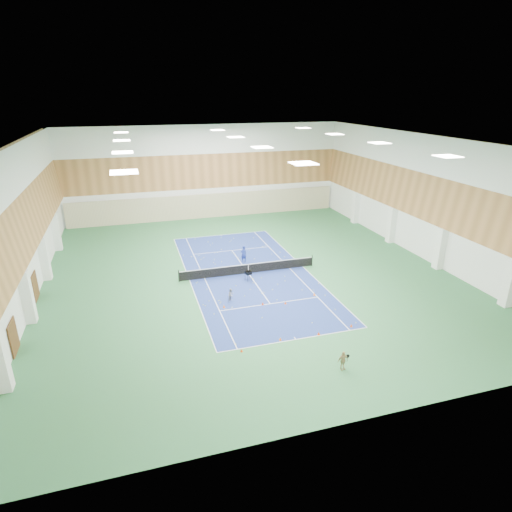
# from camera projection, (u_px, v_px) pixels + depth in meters

# --- Properties ---
(ground) EXTENTS (40.00, 40.00, 0.00)m
(ground) POSITION_uv_depth(u_px,v_px,m) (248.00, 273.00, 39.76)
(ground) COLOR #2B653B
(ground) RESTS_ON ground
(room_shell) EXTENTS (36.00, 40.00, 12.00)m
(room_shell) POSITION_uv_depth(u_px,v_px,m) (248.00, 211.00, 37.60)
(room_shell) COLOR white
(room_shell) RESTS_ON ground
(wood_cladding) EXTENTS (36.00, 40.00, 8.00)m
(wood_cladding) POSITION_uv_depth(u_px,v_px,m) (248.00, 188.00, 36.88)
(wood_cladding) COLOR #A8713E
(wood_cladding) RESTS_ON room_shell
(ceiling_light_grid) EXTENTS (21.40, 25.40, 0.06)m
(ceiling_light_grid) POSITION_uv_depth(u_px,v_px,m) (247.00, 142.00, 35.47)
(ceiling_light_grid) COLOR white
(ceiling_light_grid) RESTS_ON room_shell
(court_surface) EXTENTS (10.97, 23.77, 0.01)m
(court_surface) POSITION_uv_depth(u_px,v_px,m) (248.00, 273.00, 39.76)
(court_surface) COLOR navy
(court_surface) RESTS_ON ground
(tennis_balls_scatter) EXTENTS (10.57, 22.77, 0.07)m
(tennis_balls_scatter) POSITION_uv_depth(u_px,v_px,m) (248.00, 273.00, 39.74)
(tennis_balls_scatter) COLOR yellow
(tennis_balls_scatter) RESTS_ON ground
(tennis_net) EXTENTS (12.80, 0.10, 1.10)m
(tennis_net) POSITION_uv_depth(u_px,v_px,m) (248.00, 268.00, 39.56)
(tennis_net) COLOR black
(tennis_net) RESTS_ON ground
(back_curtain) EXTENTS (35.40, 0.16, 3.20)m
(back_curtain) POSITION_uv_depth(u_px,v_px,m) (208.00, 206.00, 56.83)
(back_curtain) COLOR #C6B793
(back_curtain) RESTS_ON ground
(door_left_a) EXTENTS (0.08, 1.80, 2.20)m
(door_left_a) POSITION_uv_depth(u_px,v_px,m) (14.00, 337.00, 27.39)
(door_left_a) COLOR #593319
(door_left_a) RESTS_ON ground
(door_left_b) EXTENTS (0.08, 1.80, 2.20)m
(door_left_b) POSITION_uv_depth(u_px,v_px,m) (35.00, 286.00, 34.53)
(door_left_b) COLOR #593319
(door_left_b) RESTS_ON ground
(coach) EXTENTS (0.71, 0.56, 1.71)m
(coach) POSITION_uv_depth(u_px,v_px,m) (244.00, 254.00, 42.15)
(coach) COLOR navy
(coach) RESTS_ON ground
(child_court) EXTENTS (0.66, 0.65, 1.08)m
(child_court) POSITION_uv_depth(u_px,v_px,m) (231.00, 295.00, 34.37)
(child_court) COLOR gray
(child_court) RESTS_ON ground
(child_apron) EXTENTS (0.76, 0.38, 1.25)m
(child_apron) POSITION_uv_depth(u_px,v_px,m) (343.00, 361.00, 25.80)
(child_apron) COLOR tan
(child_apron) RESTS_ON ground
(ball_cart) EXTENTS (0.64, 0.64, 0.90)m
(ball_cart) POSITION_uv_depth(u_px,v_px,m) (248.00, 276.00, 38.14)
(ball_cart) COLOR black
(ball_cart) RESTS_ON ground
(cone_svc_a) EXTENTS (0.21, 0.21, 0.23)m
(cone_svc_a) POSITION_uv_depth(u_px,v_px,m) (224.00, 306.00, 33.42)
(cone_svc_a) COLOR #FF620D
(cone_svc_a) RESTS_ON ground
(cone_svc_b) EXTENTS (0.21, 0.21, 0.23)m
(cone_svc_b) POSITION_uv_depth(u_px,v_px,m) (263.00, 304.00, 33.84)
(cone_svc_b) COLOR #E23E0B
(cone_svc_b) RESTS_ON ground
(cone_svc_c) EXTENTS (0.20, 0.20, 0.22)m
(cone_svc_c) POSITION_uv_depth(u_px,v_px,m) (285.00, 303.00, 34.00)
(cone_svc_c) COLOR #FA510D
(cone_svc_c) RESTS_ON ground
(cone_svc_d) EXTENTS (0.22, 0.22, 0.24)m
(cone_svc_d) POSITION_uv_depth(u_px,v_px,m) (314.00, 294.00, 35.42)
(cone_svc_d) COLOR orange
(cone_svc_d) RESTS_ON ground
(cone_base_a) EXTENTS (0.19, 0.19, 0.21)m
(cone_base_a) POSITION_uv_depth(u_px,v_px,m) (242.00, 350.00, 27.75)
(cone_base_a) COLOR #FF480D
(cone_base_a) RESTS_ON ground
(cone_base_b) EXTENTS (0.20, 0.20, 0.22)m
(cone_base_b) POSITION_uv_depth(u_px,v_px,m) (280.00, 339.00, 29.02)
(cone_base_b) COLOR orange
(cone_base_b) RESTS_ON ground
(cone_base_c) EXTENTS (0.22, 0.22, 0.24)m
(cone_base_c) POSITION_uv_depth(u_px,v_px,m) (319.00, 333.00, 29.66)
(cone_base_c) COLOR #DE3E0B
(cone_base_c) RESTS_ON ground
(cone_base_d) EXTENTS (0.20, 0.20, 0.22)m
(cone_base_d) POSITION_uv_depth(u_px,v_px,m) (351.00, 325.00, 30.68)
(cone_base_d) COLOR #DC4A0B
(cone_base_d) RESTS_ON ground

